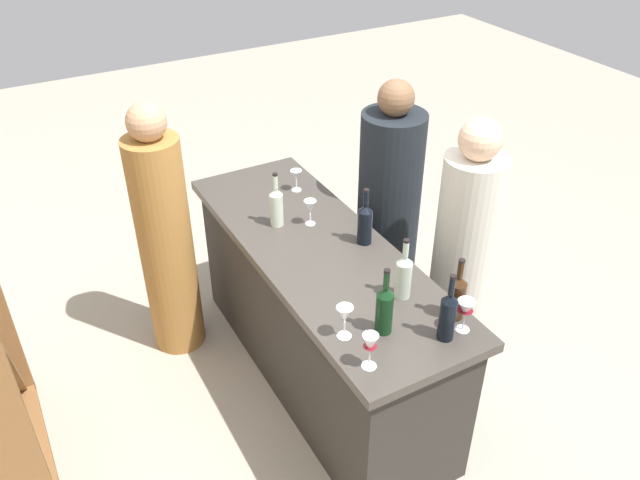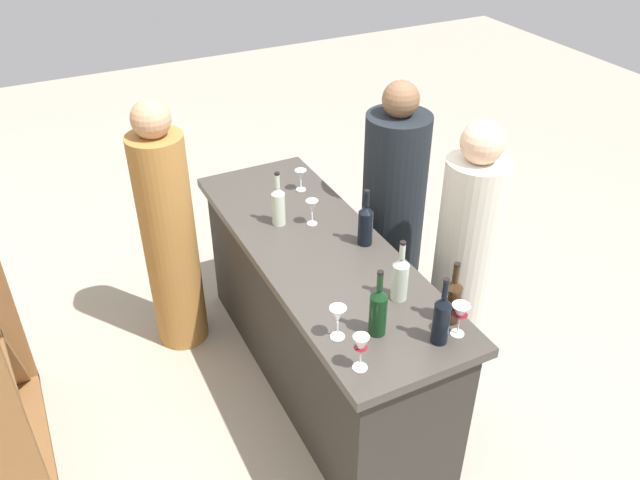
% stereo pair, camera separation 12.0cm
% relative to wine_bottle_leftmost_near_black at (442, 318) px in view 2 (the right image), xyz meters
% --- Properties ---
extents(ground_plane, '(12.00, 12.00, 0.00)m').
position_rel_wine_bottle_leftmost_near_black_xyz_m(ground_plane, '(0.86, 0.14, -1.05)').
color(ground_plane, '#9E9384').
extents(bar_counter, '(2.03, 0.69, 0.92)m').
position_rel_wine_bottle_leftmost_near_black_xyz_m(bar_counter, '(0.86, 0.14, -0.58)').
color(bar_counter, '#2A2723').
rests_on(bar_counter, ground).
extents(wine_bottle_leftmost_near_black, '(0.07, 0.07, 0.33)m').
position_rel_wine_bottle_leftmost_near_black_xyz_m(wine_bottle_leftmost_near_black, '(0.00, 0.00, 0.00)').
color(wine_bottle_leftmost_near_black, black).
rests_on(wine_bottle_leftmost_near_black, bar_counter).
extents(wine_bottle_second_left_amber_brown, '(0.08, 0.08, 0.31)m').
position_rel_wine_bottle_leftmost_near_black_xyz_m(wine_bottle_second_left_amber_brown, '(0.09, -0.12, -0.01)').
color(wine_bottle_second_left_amber_brown, '#331E0F').
rests_on(wine_bottle_second_left_amber_brown, bar_counter).
extents(wine_bottle_center_dark_green, '(0.08, 0.08, 0.33)m').
position_rel_wine_bottle_leftmost_near_black_xyz_m(wine_bottle_center_dark_green, '(0.17, 0.21, -0.00)').
color(wine_bottle_center_dark_green, black).
rests_on(wine_bottle_center_dark_green, bar_counter).
extents(wine_bottle_second_right_clear_pale, '(0.08, 0.08, 0.32)m').
position_rel_wine_bottle_leftmost_near_black_xyz_m(wine_bottle_second_right_clear_pale, '(0.33, -0.00, -0.01)').
color(wine_bottle_second_right_clear_pale, '#B7C6B2').
rests_on(wine_bottle_second_right_clear_pale, bar_counter).
extents(wine_bottle_rightmost_near_black, '(0.08, 0.08, 0.32)m').
position_rel_wine_bottle_leftmost_near_black_xyz_m(wine_bottle_rightmost_near_black, '(0.79, -0.09, -0.01)').
color(wine_bottle_rightmost_near_black, black).
rests_on(wine_bottle_rightmost_near_black, bar_counter).
extents(wine_bottle_far_right_clear_pale, '(0.07, 0.07, 0.32)m').
position_rel_wine_bottle_leftmost_near_black_xyz_m(wine_bottle_far_right_clear_pale, '(1.17, 0.24, -0.01)').
color(wine_bottle_far_right_clear_pale, '#B7C6B2').
rests_on(wine_bottle_far_right_clear_pale, bar_counter).
extents(wine_glass_near_left, '(0.08, 0.08, 0.16)m').
position_rel_wine_bottle_leftmost_near_black_xyz_m(wine_glass_near_left, '(0.00, -0.10, -0.01)').
color(wine_glass_near_left, white).
rests_on(wine_glass_near_left, bar_counter).
extents(wine_glass_near_center, '(0.07, 0.07, 0.13)m').
position_rel_wine_bottle_leftmost_near_black_xyz_m(wine_glass_near_center, '(1.46, -0.03, -0.03)').
color(wine_glass_near_center, white).
rests_on(wine_glass_near_center, bar_counter).
extents(wine_glass_near_right, '(0.07, 0.07, 0.15)m').
position_rel_wine_bottle_leftmost_near_black_xyz_m(wine_glass_near_right, '(1.09, 0.08, -0.02)').
color(wine_glass_near_right, white).
rests_on(wine_glass_near_right, bar_counter).
extents(wine_glass_far_left, '(0.07, 0.07, 0.16)m').
position_rel_wine_bottle_leftmost_near_black_xyz_m(wine_glass_far_left, '(0.22, 0.38, -0.01)').
color(wine_glass_far_left, white).
rests_on(wine_glass_far_left, bar_counter).
extents(wine_glass_far_center, '(0.07, 0.07, 0.17)m').
position_rel_wine_bottle_leftmost_near_black_xyz_m(wine_glass_far_center, '(0.01, 0.38, -0.01)').
color(wine_glass_far_center, white).
rests_on(wine_glass_far_center, bar_counter).
extents(person_left_guest, '(0.33, 0.33, 1.59)m').
position_rel_wine_bottle_leftmost_near_black_xyz_m(person_left_guest, '(0.58, -0.59, -0.30)').
color(person_left_guest, beige).
rests_on(person_left_guest, ground).
extents(person_center_guest, '(0.48, 0.48, 1.62)m').
position_rel_wine_bottle_leftmost_near_black_xyz_m(person_center_guest, '(1.16, -0.50, -0.30)').
color(person_center_guest, black).
rests_on(person_center_guest, ground).
extents(person_right_guest, '(0.38, 0.38, 1.59)m').
position_rel_wine_bottle_leftmost_near_black_xyz_m(person_right_guest, '(1.57, 0.77, -0.30)').
color(person_right_guest, '#9E6B33').
rests_on(person_right_guest, ground).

